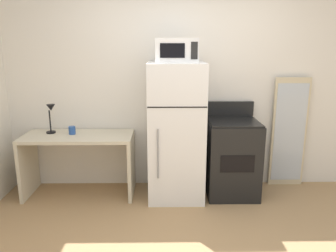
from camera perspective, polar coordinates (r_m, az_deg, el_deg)
The scene contains 8 objects.
wall_back_white at distance 4.14m, azimuth 2.27°, elevation 7.18°, with size 5.00×0.10×2.60m, color silver.
desk at distance 4.09m, azimuth -15.19°, elevation -4.42°, with size 1.29×0.56×0.75m.
desk_lamp at distance 4.14m, azimuth -19.67°, elevation 2.02°, with size 0.14×0.12×0.35m.
coffee_mug at distance 4.06m, azimuth -16.31°, elevation -0.72°, with size 0.08×0.08×0.10m, color #264C99.
refrigerator at distance 3.84m, azimuth 1.38°, elevation -0.97°, with size 0.64×0.68×1.60m.
microwave at distance 3.69m, azimuth 1.49°, elevation 13.00°, with size 0.46×0.35×0.26m.
oven_range at distance 4.05m, azimuth 11.01°, elevation -5.34°, with size 0.60×0.61×1.10m.
leaning_mirror at distance 4.44m, azimuth 20.26°, elevation -1.12°, with size 0.44×0.03×1.40m.
Camera 1 is at (-0.22, -2.41, 1.79)m, focal length 35.12 mm.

